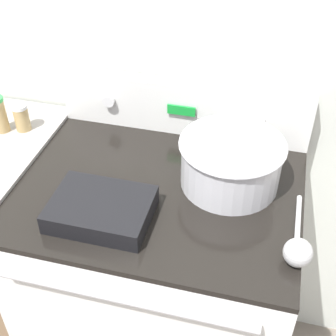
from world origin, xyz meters
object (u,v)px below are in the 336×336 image
(casserole_dish, at_px, (101,208))
(spice_jar_white_cap, at_px, (22,117))
(mixing_bowl, at_px, (231,161))
(ladle, at_px, (298,249))

(casserole_dish, relative_size, spice_jar_white_cap, 2.83)
(mixing_bowl, bearing_deg, spice_jar_white_cap, 173.00)
(mixing_bowl, relative_size, spice_jar_white_cap, 3.20)
(mixing_bowl, height_order, ladle, mixing_bowl)
(casserole_dish, xyz_separation_m, ladle, (0.50, -0.02, 0.00))
(ladle, bearing_deg, mixing_bowl, 129.88)
(ladle, xyz_separation_m, spice_jar_white_cap, (-0.89, 0.32, 0.03))
(mixing_bowl, relative_size, casserole_dish, 1.13)
(spice_jar_white_cap, bearing_deg, ladle, -19.95)
(mixing_bowl, distance_m, ladle, 0.31)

